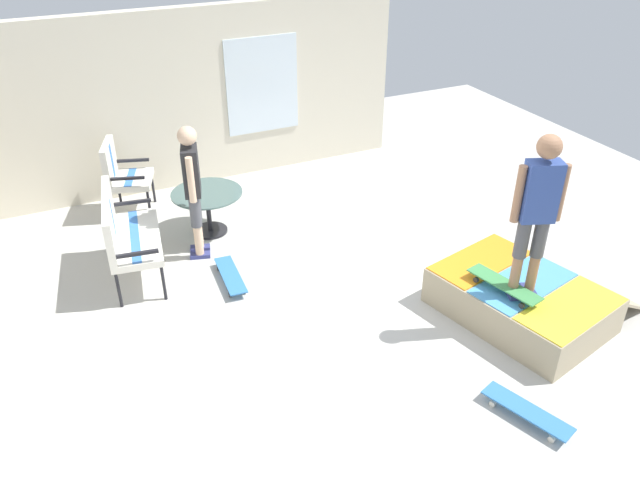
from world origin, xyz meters
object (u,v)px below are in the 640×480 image
at_px(skateboard_spare, 527,411).
at_px(patio_chair_near_house, 120,172).
at_px(person_watching, 192,183).
at_px(skateboard_by_bench, 231,276).
at_px(skateboard_on_ramp, 504,285).
at_px(patio_table, 208,204).
at_px(person_skater, 537,207).
at_px(patio_bench, 123,230).
at_px(skate_ramp, 522,298).

bearing_deg(skateboard_spare, patio_chair_near_house, 24.43).
bearing_deg(person_watching, patio_chair_near_house, 22.48).
relative_size(skateboard_by_bench, skateboard_on_ramp, 0.99).
bearing_deg(patio_table, person_watching, 149.99).
xyz_separation_m(person_skater, skateboard_by_bench, (2.04, 2.38, -1.32)).
bearing_deg(skateboard_on_ramp, person_skater, -127.03).
bearing_deg(patio_table, patio_chair_near_house, 41.12).
distance_m(patio_bench, skateboard_spare, 4.57).
bearing_deg(skateboard_on_ramp, patio_bench, 51.89).
distance_m(patio_chair_near_house, skateboard_spare, 5.83).
height_order(patio_table, person_watching, person_watching).
xyz_separation_m(person_watching, person_skater, (-2.79, -2.53, 0.45)).
distance_m(patio_bench, person_skater, 4.38).
xyz_separation_m(patio_table, person_skater, (-3.25, -2.26, 1.00)).
bearing_deg(patio_table, skateboard_on_ramp, -146.02).
xyz_separation_m(patio_bench, patio_table, (0.60, -1.13, -0.21)).
height_order(skate_ramp, skateboard_by_bench, skate_ramp).
bearing_deg(skateboard_on_ramp, skateboard_by_bench, 49.22).
distance_m(patio_table, person_watching, 0.77).
height_order(person_skater, skateboard_spare, person_skater).
relative_size(person_watching, person_skater, 0.98).
height_order(patio_table, person_skater, person_skater).
height_order(skate_ramp, person_watching, person_watching).
bearing_deg(patio_bench, patio_table, -62.18).
bearing_deg(skateboard_spare, person_watching, 25.17).
distance_m(person_watching, skateboard_spare, 4.30).
height_order(skate_ramp, patio_chair_near_house, patio_chair_near_house).
bearing_deg(skate_ramp, person_skater, 126.27).
height_order(skateboard_spare, skateboard_on_ramp, skateboard_on_ramp).
distance_m(person_skater, skateboard_spare, 1.83).
height_order(patio_chair_near_house, patio_table, patio_chair_near_house).
bearing_deg(person_skater, skateboard_by_bench, 49.42).
distance_m(skate_ramp, patio_chair_near_house, 5.31).
bearing_deg(skateboard_by_bench, patio_bench, 58.62).
bearing_deg(person_watching, skateboard_by_bench, -168.87).
distance_m(skate_ramp, person_skater, 1.22).
bearing_deg(patio_bench, skate_ramp, -125.04).
bearing_deg(patio_chair_near_house, patio_bench, 171.02).
bearing_deg(skateboard_spare, skateboard_on_ramp, -28.10).
relative_size(patio_bench, skateboard_spare, 1.60).
bearing_deg(person_watching, patio_table, -30.01).
height_order(patio_chair_near_house, skateboard_spare, patio_chair_near_house).
bearing_deg(person_skater, skateboard_spare, 144.45).
relative_size(skate_ramp, patio_bench, 1.58).
bearing_deg(patio_bench, skateboard_spare, -144.21).
height_order(patio_chair_near_house, person_skater, person_skater).
xyz_separation_m(patio_table, person_watching, (-0.47, 0.27, 0.55)).
relative_size(person_skater, skateboard_spare, 2.05).
height_order(skateboard_by_bench, skateboard_on_ramp, skateboard_on_ramp).
bearing_deg(person_skater, patio_chair_near_house, 36.36).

